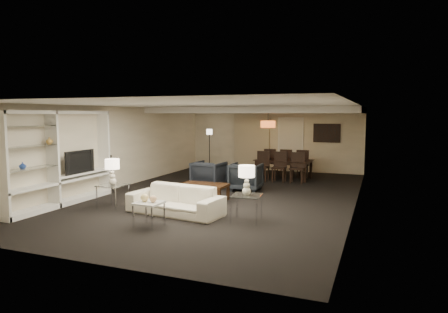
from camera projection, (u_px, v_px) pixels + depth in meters
floor at (224, 196)px, 11.16m from camera, size 11.00×11.00×0.00m
ceiling at (224, 106)px, 10.90m from camera, size 7.00×11.00×0.02m
wall_back at (274, 140)px, 16.12m from camera, size 7.00×0.02×2.50m
wall_front at (89, 182)px, 5.93m from camera, size 7.00×0.02×2.50m
wall_left at (118, 147)px, 12.30m from camera, size 0.02×11.00×2.50m
wall_right at (357, 156)px, 9.76m from camera, size 0.02×11.00×2.50m
ceiling_soffit at (260, 111)px, 14.15m from camera, size 7.00×4.00×0.20m
curtains at (252, 140)px, 16.38m from camera, size 1.50×0.12×2.40m
door at (290, 145)px, 15.86m from camera, size 0.90×0.05×2.10m
painting at (327, 133)px, 15.29m from camera, size 0.95×0.04×0.65m
media_unit at (61, 159)px, 9.83m from camera, size 0.38×3.40×2.35m
pendant_light at (268, 124)px, 14.09m from camera, size 0.52×0.52×0.24m
sofa at (175, 200)px, 9.04m from camera, size 2.31×1.16×0.65m
coffee_table at (204, 192)px, 10.54m from camera, size 1.23×0.73×0.44m
armchair_left at (209, 175)px, 12.31m from camera, size 0.94×0.97×0.82m
armchair_right at (246, 177)px, 11.87m from camera, size 0.92×0.94×0.82m
side_table_left at (113, 196)px, 9.67m from camera, size 0.62×0.62×0.57m
side_table_right at (246, 208)px, 8.43m from camera, size 0.66×0.66×0.57m
table_lamp_left at (112, 172)px, 9.60m from camera, size 0.36×0.36×0.63m
table_lamp_right at (247, 180)px, 8.37m from camera, size 0.35×0.35×0.63m
marble_table at (149, 214)px, 8.03m from camera, size 0.53×0.53×0.51m
gold_gourd_a at (145, 198)px, 8.03m from camera, size 0.16×0.16×0.16m
gold_gourd_b at (153, 199)px, 7.96m from camera, size 0.14×0.14×0.14m
television at (77, 162)px, 10.31m from camera, size 1.02×0.13×0.59m
vase_blue at (23, 166)px, 8.78m from camera, size 0.15×0.15×0.16m
vase_amber at (49, 141)px, 9.47m from camera, size 0.15×0.15×0.16m
floor_speaker at (109, 174)px, 11.44m from camera, size 0.13×0.13×1.10m
dining_table at (283, 169)px, 13.99m from camera, size 1.98×1.18×0.68m
chair_nl at (262, 166)px, 13.59m from camera, size 0.47×0.47×1.01m
chair_nm at (279, 167)px, 13.38m from camera, size 0.47×0.47×1.01m
chair_nr at (297, 168)px, 13.16m from camera, size 0.49×0.49×1.01m
chair_fl at (272, 162)px, 14.80m from camera, size 0.49×0.49×1.01m
chair_fm at (287, 163)px, 14.58m from camera, size 0.50×0.50×1.01m
chair_fr at (304, 163)px, 14.36m from camera, size 0.51×0.51×1.01m
floor_lamp at (209, 150)px, 16.28m from camera, size 0.25×0.25×1.67m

